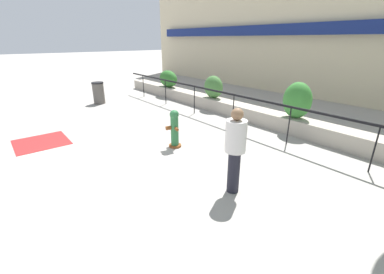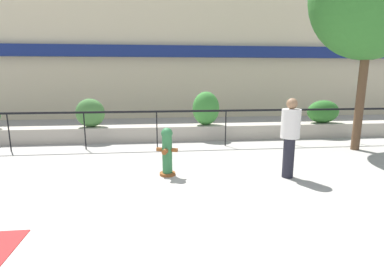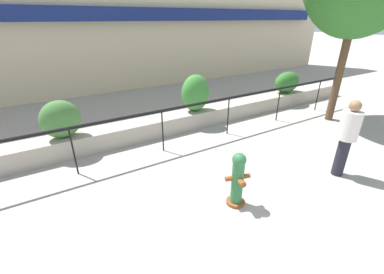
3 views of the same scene
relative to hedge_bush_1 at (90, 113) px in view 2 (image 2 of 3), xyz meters
name	(u,v)px [view 2 (image 2 of 3)]	position (x,y,z in m)	size (l,w,h in m)	color
ground_plane	(155,224)	(2.20, -6.00, -0.97)	(120.00, 120.00, 0.00)	#9E9991
building_facade	(156,40)	(2.20, 5.98, 3.01)	(30.00, 1.36, 8.00)	beige
planter_wall_low	(157,133)	(2.20, 0.00, -0.72)	(18.00, 0.70, 0.50)	#ADA393
fence_railing_segment	(157,115)	(2.20, -1.10, 0.05)	(15.00, 0.05, 1.15)	black
hedge_bush_1	(90,113)	(0.00, 0.00, 0.00)	(0.94, 0.64, 0.94)	#427538
hedge_bush_2	(206,108)	(3.88, 0.00, 0.10)	(0.92, 0.70, 1.15)	#387F33
hedge_bush_3	(323,112)	(8.15, 0.00, -0.06)	(1.17, 0.66, 0.81)	#2D6B28
fire_hydrant	(167,151)	(2.44, -3.75, -0.42)	(0.48, 0.47, 1.08)	brown
pedestrian	(290,133)	(5.06, -4.16, 0.02)	(0.55, 0.55, 1.73)	black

